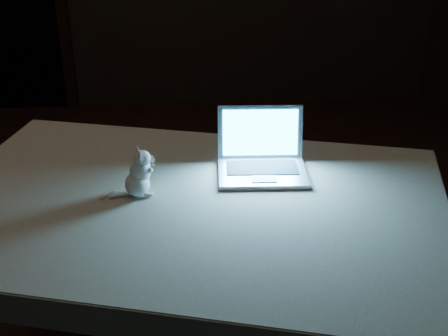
{
  "coord_description": "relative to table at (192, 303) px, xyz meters",
  "views": [
    {
      "loc": [
        0.3,
        -2.12,
        1.73
      ],
      "look_at": [
        0.41,
        -0.43,
        0.87
      ],
      "focal_mm": 48.0,
      "sensor_mm": 36.0,
      "label": 1
    }
  ],
  "objects": [
    {
      "name": "plush_mouse",
      "position": [
        -0.16,
        0.05,
        0.48
      ],
      "size": [
        0.13,
        0.13,
        0.16
      ],
      "primitive_type": null,
      "rotation": [
        0.0,
        0.0,
        -0.16
      ],
      "color": "white",
      "rests_on": "tablecloth"
    },
    {
      "name": "laptop",
      "position": [
        0.25,
        0.15,
        0.5
      ],
      "size": [
        0.3,
        0.27,
        0.2
      ],
      "primitive_type": null,
      "rotation": [
        0.0,
        0.0,
        -0.04
      ],
      "color": "#A8A7AC",
      "rests_on": "tablecloth"
    },
    {
      "name": "table",
      "position": [
        0.0,
        0.0,
        0.0
      ],
      "size": [
        1.68,
        1.3,
        0.79
      ],
      "primitive_type": null,
      "rotation": [
        0.0,
        0.0,
        -0.26
      ],
      "color": "black",
      "rests_on": "floor"
    },
    {
      "name": "tablecloth",
      "position": [
        -0.01,
        0.04,
        0.36
      ],
      "size": [
        1.6,
        1.09,
        0.09
      ],
      "primitive_type": null,
      "rotation": [
        0.0,
        0.0,
        -0.03
      ],
      "color": "beige",
      "rests_on": "table"
    },
    {
      "name": "floor",
      "position": [
        -0.3,
        0.5,
        -0.4
      ],
      "size": [
        5.0,
        5.0,
        0.0
      ],
      "primitive_type": "plane",
      "color": "black",
      "rests_on": "ground"
    }
  ]
}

